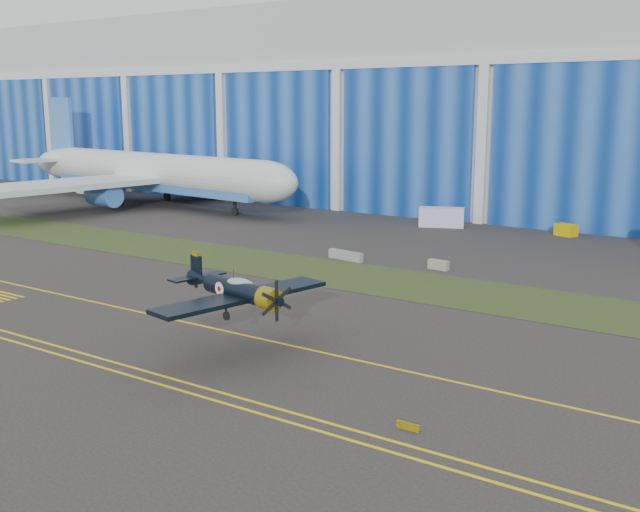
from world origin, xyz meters
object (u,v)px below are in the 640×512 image
Objects in this scene: jetliner at (153,131)px; shipping_container at (442,217)px; warbird at (237,290)px; tug at (566,230)px.

shipping_container is at bearing 12.98° from jetliner.
warbird is at bearing -33.11° from jetliner.
warbird is at bearing -73.81° from tug.
warbird is 54.31m from tug.
tug is (4.13, 54.05, -3.30)m from warbird.
tug is (60.74, 7.26, -10.58)m from jetliner.
shipping_container is at bearing -151.68° from tug.
jetliner is 62.08m from tug.
shipping_container reaches higher than tug.
tug is at bearing -14.45° from shipping_container.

